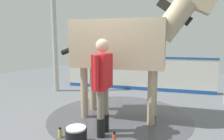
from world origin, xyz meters
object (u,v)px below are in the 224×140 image
object	(u,v)px
horse	(125,44)
bottle_shampoo	(60,133)
bottle_spray	(114,140)
handler	(103,80)
wash_bucket	(76,136)

from	to	relation	value
horse	bottle_shampoo	bearing A→B (deg)	-124.35
bottle_shampoo	bottle_spray	bearing A→B (deg)	-162.37
handler	wash_bucket	xyz separation A→B (m)	(0.12, 0.57, -0.87)
handler	bottle_spray	size ratio (longest dim) A/B	6.74
handler	bottle_shampoo	world-z (taller)	handler
bottle_spray	bottle_shampoo	bearing A→B (deg)	17.63
handler	bottle_shampoo	size ratio (longest dim) A/B	9.38
handler	horse	bearing A→B (deg)	-99.80
bottle_spray	wash_bucket	bearing A→B (deg)	30.28
horse	bottle_spray	xyz separation A→B (m)	(-0.57, 1.22, -1.53)
horse	bottle_shampoo	distance (m)	2.21
horse	wash_bucket	xyz separation A→B (m)	(-0.03, 1.54, -1.49)
horse	handler	bearing A→B (deg)	-101.47
horse	bottle_spray	world-z (taller)	horse
horse	bottle_spray	bearing A→B (deg)	-84.70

